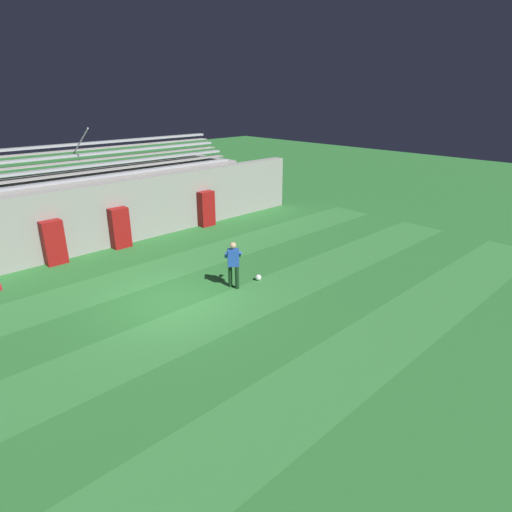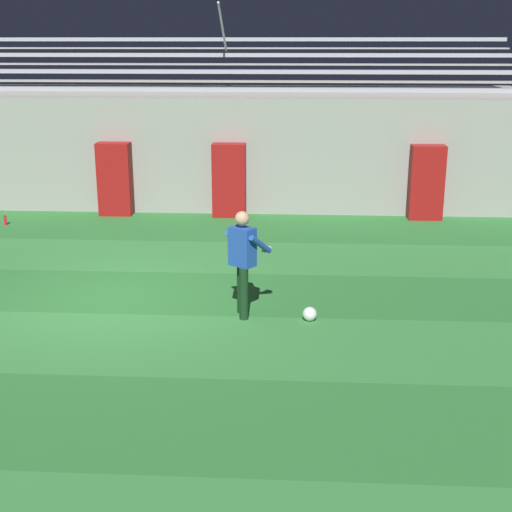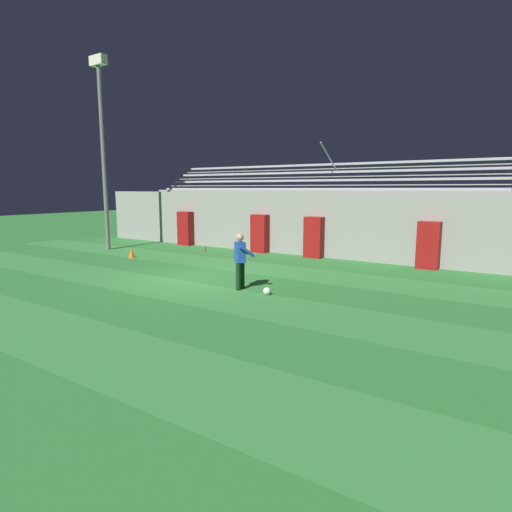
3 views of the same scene
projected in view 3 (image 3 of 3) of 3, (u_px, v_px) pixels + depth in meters
ground_plane at (198, 277)px, 14.49m from camera, size 80.00×80.00×0.00m
turf_stripe_near at (19, 323)px, 9.57m from camera, size 28.00×2.13×0.01m
turf_stripe_mid at (160, 287)px, 13.07m from camera, size 28.00×2.13×0.01m
turf_stripe_far at (241, 266)px, 16.57m from camera, size 28.00×2.13×0.01m
back_wall at (292, 223)px, 19.60m from camera, size 24.00×0.60×2.80m
padding_pillar_gate_left at (260, 234)px, 20.00m from camera, size 0.80×0.44×1.77m
padding_pillar_gate_right at (314, 237)px, 18.46m from camera, size 0.80×0.44×1.77m
padding_pillar_far_left at (185, 228)px, 22.59m from camera, size 0.80×0.44×1.77m
padding_pillar_far_right at (428, 245)px, 15.87m from camera, size 0.80×0.44×1.77m
bleacher_stand at (311, 219)px, 21.22m from camera, size 18.00×3.35×5.03m
floodlight_pole at (102, 132)px, 20.21m from camera, size 0.90×0.36×9.04m
goalkeeper at (241, 258)px, 12.63m from camera, size 0.74×0.72×1.67m
soccer_ball at (267, 291)px, 12.05m from camera, size 0.22×0.22×0.22m
traffic_cone at (131, 253)px, 18.51m from camera, size 0.30×0.30×0.42m
water_bottle at (205, 249)px, 20.43m from camera, size 0.07×0.07×0.24m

